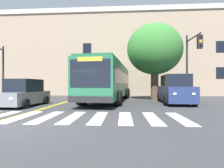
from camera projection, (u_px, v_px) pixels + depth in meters
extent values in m
plane|color=#38383A|center=(21.00, 126.00, 6.06)|extent=(120.00, 120.00, 0.00)
cube|color=white|center=(22.00, 117.00, 7.81)|extent=(0.57, 2.98, 0.01)
cube|color=white|center=(47.00, 117.00, 7.74)|extent=(0.57, 2.98, 0.01)
cube|color=white|center=(73.00, 117.00, 7.67)|extent=(0.57, 2.98, 0.01)
cube|color=white|center=(99.00, 117.00, 7.60)|extent=(0.57, 2.98, 0.01)
cube|color=white|center=(125.00, 118.00, 7.53)|extent=(0.57, 2.98, 0.01)
cube|color=white|center=(152.00, 118.00, 7.46)|extent=(0.57, 2.98, 0.01)
cube|color=white|center=(180.00, 118.00, 7.38)|extent=(0.57, 2.98, 0.01)
cube|color=gold|center=(85.00, 96.00, 21.81)|extent=(0.12, 36.00, 0.01)
cube|color=gold|center=(86.00, 96.00, 21.80)|extent=(0.12, 36.00, 0.01)
cube|color=#28704C|center=(109.00, 81.00, 15.51)|extent=(3.73, 11.95, 2.64)
cube|color=black|center=(124.00, 78.00, 15.29)|extent=(1.07, 10.76, 0.95)
cube|color=black|center=(95.00, 78.00, 15.73)|extent=(1.07, 10.76, 0.95)
cube|color=black|center=(90.00, 73.00, 9.70)|extent=(2.33, 0.25, 1.59)
cube|color=yellow|center=(90.00, 59.00, 9.70)|extent=(1.43, 0.17, 0.24)
cube|color=#232326|center=(90.00, 99.00, 9.67)|extent=(2.54, 0.35, 0.36)
cube|color=#246444|center=(109.00, 65.00, 15.51)|extent=(3.53, 11.47, 0.16)
cylinder|color=black|center=(117.00, 98.00, 11.70)|extent=(0.66, 1.09, 1.04)
cylinder|color=black|center=(82.00, 98.00, 12.11)|extent=(0.66, 1.09, 1.04)
cylinder|color=black|center=(126.00, 94.00, 17.91)|extent=(0.66, 1.09, 1.04)
cylinder|color=black|center=(102.00, 93.00, 18.32)|extent=(0.66, 1.09, 1.04)
cylinder|color=black|center=(127.00, 93.00, 18.99)|extent=(0.66, 1.09, 1.04)
cylinder|color=black|center=(104.00, 93.00, 19.40)|extent=(0.66, 1.09, 1.04)
cube|color=slate|center=(24.00, 98.00, 11.73)|extent=(1.87, 4.09, 0.80)
cube|color=black|center=(25.00, 85.00, 11.78)|extent=(1.64, 2.27, 0.85)
cube|color=white|center=(11.00, 99.00, 9.65)|extent=(0.20, 0.05, 0.14)
cylinder|color=black|center=(26.00, 104.00, 10.40)|extent=(0.24, 0.61, 0.60)
cylinder|color=black|center=(46.00, 100.00, 12.89)|extent=(0.24, 0.61, 0.60)
cylinder|color=black|center=(23.00, 100.00, 13.07)|extent=(0.24, 0.61, 0.60)
cube|color=navy|center=(175.00, 94.00, 13.30)|extent=(2.16, 4.92, 1.09)
cube|color=black|center=(175.00, 81.00, 13.36)|extent=(1.86, 3.08, 0.88)
cube|color=white|center=(194.00, 94.00, 10.82)|extent=(0.20, 0.05, 0.14)
cube|color=white|center=(175.00, 94.00, 10.97)|extent=(0.20, 0.05, 0.14)
cylinder|color=black|center=(195.00, 100.00, 11.70)|extent=(0.26, 0.77, 0.76)
cylinder|color=black|center=(166.00, 100.00, 11.94)|extent=(0.26, 0.77, 0.76)
cylinder|color=black|center=(183.00, 97.00, 14.66)|extent=(0.26, 0.77, 0.76)
cylinder|color=black|center=(159.00, 97.00, 14.90)|extent=(0.26, 0.77, 0.76)
cylinder|color=#28282D|center=(187.00, 68.00, 15.03)|extent=(0.16, 0.16, 5.67)
cylinder|color=#28282D|center=(193.00, 38.00, 13.78)|extent=(0.19, 2.53, 0.11)
cube|color=#28282D|center=(200.00, 42.00, 12.66)|extent=(0.35, 0.29, 1.00)
cylinder|color=black|center=(201.00, 37.00, 12.51)|extent=(0.22, 0.04, 0.22)
cylinder|color=orange|center=(201.00, 41.00, 12.51)|extent=(0.22, 0.04, 0.22)
cylinder|color=black|center=(201.00, 45.00, 12.51)|extent=(0.22, 0.04, 0.22)
cylinder|color=#28282D|center=(3.00, 73.00, 16.62)|extent=(0.16, 0.16, 5.10)
cylinder|color=brown|center=(155.00, 85.00, 16.30)|extent=(0.71, 0.71, 2.75)
ellipsoid|color=#387A33|center=(155.00, 49.00, 16.32)|extent=(5.38, 4.69, 4.75)
cube|color=tan|center=(93.00, 57.00, 27.79)|extent=(42.31, 9.60, 11.71)
cube|color=beige|center=(87.00, 10.00, 22.94)|extent=(42.31, 0.16, 0.60)
cube|color=black|center=(87.00, 73.00, 22.95)|extent=(1.10, 0.06, 1.40)
cube|color=black|center=(221.00, 73.00, 21.80)|extent=(1.10, 0.06, 1.40)
cube|color=black|center=(87.00, 49.00, 22.97)|extent=(1.10, 0.06, 1.40)
cube|color=black|center=(221.00, 47.00, 21.81)|extent=(1.10, 0.06, 1.40)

